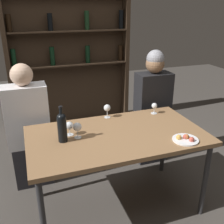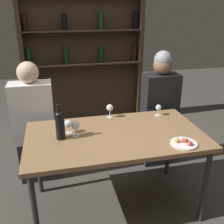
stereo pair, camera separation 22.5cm
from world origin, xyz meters
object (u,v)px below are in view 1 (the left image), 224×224
Objects in this scene: wine_glass_0 at (77,127)px; wine_glass_3 at (154,106)px; wine_glass_2 at (107,108)px; seated_person_right at (152,110)px; food_plate_0 at (185,139)px; wine_glass_1 at (69,126)px; wine_bottle at (62,126)px; seated_person_left at (29,131)px.

wine_glass_0 is 0.87m from wine_glass_3.
wine_glass_0 is at bearing -162.92° from wine_glass_3.
wine_glass_3 is at bearing -7.23° from wine_glass_2.
seated_person_right reaches higher than wine_glass_2.
food_plate_0 is at bearing -22.35° from wine_glass_0.
wine_glass_3 is 0.08× the size of seated_person_right.
wine_glass_3 reaches higher than food_plate_0.
food_plate_0 is at bearing -25.02° from wine_glass_1.
wine_bottle is at bearing -129.34° from wine_glass_1.
wine_glass_1 is 0.95m from food_plate_0.
seated_person_right reaches higher than wine_glass_3.
wine_glass_2 is at bearing 172.77° from wine_glass_3.
seated_person_left is (-1.18, 0.91, -0.16)m from food_plate_0.
seated_person_left is (-0.32, 0.51, -0.23)m from wine_glass_1.
wine_bottle is at bearing -151.64° from seated_person_right.
wine_glass_3 is at bearing 87.35° from food_plate_0.
wine_glass_2 is 0.81m from seated_person_left.
seated_person_left reaches higher than wine_glass_0.
wine_glass_1 is (-0.05, 0.07, -0.01)m from wine_glass_0.
food_plate_0 is (0.93, -0.31, -0.12)m from wine_bottle.
seated_person_right is at bearing 26.25° from wine_glass_1.
seated_person_right is at bearing 28.36° from wine_bottle.
seated_person_right reaches higher than wine_glass_0.
wine_bottle is 1.28m from seated_person_right.
wine_bottle is at bearing -164.01° from wine_glass_3.
wine_bottle is 2.25× the size of wine_glass_0.
wine_glass_3 is 1.27m from seated_person_left.
wine_bottle is 2.49× the size of wine_glass_1.
wine_bottle is 0.13m from wine_glass_0.
seated_person_left reaches higher than wine_glass_3.
seated_person_right is (0.63, 0.27, -0.20)m from wine_glass_2.
wine_bottle is at bearing 161.37° from food_plate_0.
wine_glass_3 is (0.47, -0.06, -0.02)m from wine_glass_2.
wine_glass_1 is 0.09× the size of seated_person_left.
wine_glass_1 reaches higher than food_plate_0.
seated_person_right is (1.36, 0.00, 0.04)m from seated_person_left.
food_plate_0 is (0.45, -0.65, -0.08)m from wine_glass_2.
food_plate_0 is 0.94m from seated_person_right.
wine_bottle is 0.23× the size of seated_person_left.
seated_person_left reaches higher than wine_glass_2.
wine_bottle is 0.12m from wine_glass_1.
wine_glass_1 is (0.07, 0.09, -0.05)m from wine_bottle.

